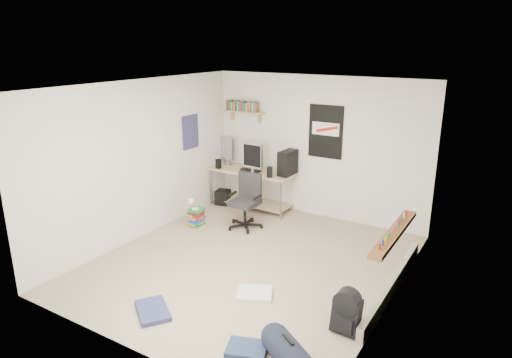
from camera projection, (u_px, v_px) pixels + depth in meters
The scene contains 26 objects.
floor at pixel (250, 263), 6.54m from camera, with size 4.00×4.50×0.01m, color gray.
ceiling at pixel (249, 85), 5.81m from camera, with size 4.00×4.50×0.01m, color white.
back_wall at pixel (317, 147), 8.01m from camera, with size 4.00×0.01×2.50m, color silver.
left_wall at pixel (141, 160), 7.17m from camera, with size 0.01×4.50×2.50m, color silver.
right_wall at pixel (398, 206), 5.17m from camera, with size 0.01×4.50×2.50m, color silver.
desk at pixel (253, 188), 8.64m from camera, with size 1.65×0.72×0.75m, color beige.
monitor_left at pixel (228, 154), 8.76m from camera, with size 0.39×0.10×0.43m, color #A8A7AC.
monitor_right at pixel (253, 161), 8.18m from camera, with size 0.40×0.10×0.45m, color #97979C.
pc_tower at pixel (288, 163), 8.11m from camera, with size 0.20×0.42×0.44m, color black.
keyboard at pixel (251, 170), 8.40m from camera, with size 0.40×0.14×0.02m, color black.
speaker_left at pixel (218, 164), 8.55m from camera, with size 0.09×0.09×0.17m, color black.
speaker_right at pixel (270, 172), 7.99m from camera, with size 0.09×0.09×0.18m, color black.
office_chair at pixel (245, 200), 7.63m from camera, with size 0.61×0.61×0.93m, color black.
wall_shelf at pixel (244, 112), 8.49m from camera, with size 0.80×0.22×0.24m, color tan.
poster_back_wall at pixel (326, 132), 7.83m from camera, with size 0.62×0.03×0.92m, color black.
poster_left_wall at pixel (190, 132), 8.07m from camera, with size 0.02×0.42×0.60m, color navy.
window at pixel (402, 182), 5.39m from camera, with size 0.10×1.50×1.26m, color brown.
baseboard_heater at pixel (392, 284), 5.78m from camera, with size 0.08×2.50×0.18m, color #B7B2A8.
backpack at pixel (346, 315), 4.95m from camera, with size 0.29×0.24×0.39m, color black.
duffel_bag at pixel (288, 353), 4.43m from camera, with size 0.29×0.29×0.57m, color black.
tshirt at pixel (255, 293), 5.71m from camera, with size 0.43×0.37×0.04m, color silver.
jeans_a at pixel (153, 311), 5.33m from camera, with size 0.53×0.34×0.06m, color navy.
jeans_b at pixel (247, 349), 4.68m from camera, with size 0.41×0.31×0.05m, color #23304F.
book_stack at pixel (196, 218), 7.78m from camera, with size 0.46×0.38×0.31m, color brown.
desk_lamp at pixel (195, 206), 7.69m from camera, with size 0.11×0.19×0.19m, color silver.
subwoofer at pixel (223, 197), 8.84m from camera, with size 0.25×0.25×0.28m, color black.
Camera 1 is at (3.15, -4.99, 3.06)m, focal length 32.00 mm.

